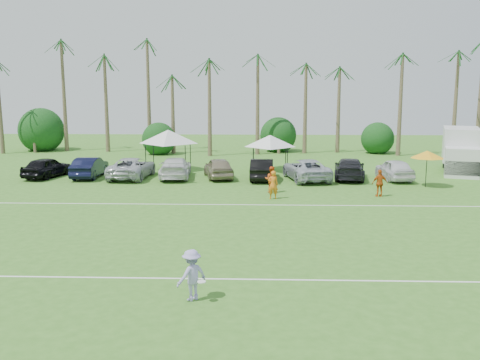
{
  "coord_description": "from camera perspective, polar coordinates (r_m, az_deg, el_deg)",
  "views": [
    {
      "loc": [
        3.92,
        -15.75,
        6.61
      ],
      "look_at": [
        2.93,
        13.07,
        1.6
      ],
      "focal_mm": 40.0,
      "sensor_mm": 36.0,
      "label": 1
    }
  ],
  "objects": [
    {
      "name": "palm_tree_9",
      "position": [
        55.6,
        16.97,
        11.23
      ],
      "size": [
        2.4,
        2.4,
        9.9
      ],
      "color": "brown",
      "rests_on": "ground"
    },
    {
      "name": "bush_tree_0",
      "position": [
        59.55,
        -20.75,
        4.58
      ],
      "size": [
        4.0,
        4.0,
        4.0
      ],
      "color": "brown",
      "rests_on": "ground"
    },
    {
      "name": "palm_tree_0",
      "position": [
        59.68,
        -24.16,
        9.85
      ],
      "size": [
        2.4,
        2.4,
        8.9
      ],
      "color": "brown",
      "rests_on": "ground"
    },
    {
      "name": "bush_tree_2",
      "position": [
        55.01,
        4.14,
        4.81
      ],
      "size": [
        4.0,
        4.0,
        4.0
      ],
      "color": "brown",
      "rests_on": "ground"
    },
    {
      "name": "canopy_tent_right",
      "position": [
        42.77,
        3.23,
        4.81
      ],
      "size": [
        4.12,
        4.12,
        3.34
      ],
      "color": "black",
      "rests_on": "ground"
    },
    {
      "name": "palm_tree_10",
      "position": [
        57.1,
        21.97,
        11.77
      ],
      "size": [
        2.4,
        2.4,
        10.9
      ],
      "color": "brown",
      "rests_on": "ground"
    },
    {
      "name": "sideline_player_c",
      "position": [
        33.74,
        14.69,
        -0.32
      ],
      "size": [
        1.04,
        0.58,
        1.67
      ],
      "primitive_type": "imported",
      "rotation": [
        0.0,
        0.0,
        3.32
      ],
      "color": "#CA5516",
      "rests_on": "ground"
    },
    {
      "name": "palm_tree_3",
      "position": [
        55.17,
        -10.81,
        13.27
      ],
      "size": [
        2.4,
        2.4,
        11.9
      ],
      "color": "brown",
      "rests_on": "ground"
    },
    {
      "name": "canopy_tent_left",
      "position": [
        43.03,
        -7.67,
        5.33
      ],
      "size": [
        4.73,
        4.73,
        3.83
      ],
      "color": "black",
      "rests_on": "ground"
    },
    {
      "name": "palm_tree_8",
      "position": [
        54.52,
        11.75,
        10.57
      ],
      "size": [
        2.4,
        2.4,
        8.9
      ],
      "color": "brown",
      "rests_on": "ground"
    },
    {
      "name": "ground",
      "position": [
        17.53,
        -11.37,
        -12.5
      ],
      "size": [
        120.0,
        120.0,
        0.0
      ],
      "primitive_type": "plane",
      "color": "#396F21",
      "rests_on": "ground"
    },
    {
      "name": "box_truck",
      "position": [
        45.36,
        22.5,
        3.08
      ],
      "size": [
        4.39,
        7.13,
        3.45
      ],
      "rotation": [
        0.0,
        0.0,
        -0.3
      ],
      "color": "silver",
      "rests_on": "ground"
    },
    {
      "name": "palm_tree_1",
      "position": [
        57.71,
        -19.67,
        11.02
      ],
      "size": [
        2.4,
        2.4,
        9.9
      ],
      "color": "brown",
      "rests_on": "ground"
    },
    {
      "name": "bush_tree_1",
      "position": [
        55.85,
        -8.3,
        4.81
      ],
      "size": [
        4.0,
        4.0,
        4.0
      ],
      "color": "brown",
      "rests_on": "ground"
    },
    {
      "name": "palm_tree_5",
      "position": [
        53.93,
        -2.25,
        11.7
      ],
      "size": [
        2.4,
        2.4,
        9.9
      ],
      "color": "brown",
      "rests_on": "ground"
    },
    {
      "name": "parked_car_8",
      "position": [
        40.22,
        16.15,
        1.1
      ],
      "size": [
        2.17,
        4.61,
        1.52
      ],
      "primitive_type": "imported",
      "rotation": [
        0.0,
        0.0,
        3.23
      ],
      "color": "white",
      "rests_on": "ground"
    },
    {
      "name": "parked_car_3",
      "position": [
        39.68,
        -6.92,
        1.31
      ],
      "size": [
        2.54,
        5.4,
        1.52
      ],
      "primitive_type": "imported",
      "rotation": [
        0.0,
        0.0,
        3.22
      ],
      "color": "silver",
      "rests_on": "ground"
    },
    {
      "name": "parked_car_4",
      "position": [
        39.39,
        -2.31,
        1.31
      ],
      "size": [
        2.73,
        4.75,
        1.52
      ],
      "primitive_type": "imported",
      "rotation": [
        0.0,
        0.0,
        3.36
      ],
      "color": "gray",
      "rests_on": "ground"
    },
    {
      "name": "bush_tree_3",
      "position": [
        56.28,
        14.4,
        4.64
      ],
      "size": [
        4.0,
        4.0,
        4.0
      ],
      "color": "brown",
      "rests_on": "ground"
    },
    {
      "name": "parked_car_6",
      "position": [
        38.85,
        7.08,
        1.12
      ],
      "size": [
        3.52,
        5.86,
        1.52
      ],
      "primitive_type": "imported",
      "rotation": [
        0.0,
        0.0,
        3.33
      ],
      "color": "#B2B9C3",
      "rests_on": "ground"
    },
    {
      "name": "sideline_player_a",
      "position": [
        32.01,
        3.54,
        -0.51
      ],
      "size": [
        0.68,
        0.49,
        1.72
      ],
      "primitive_type": "imported",
      "rotation": [
        0.0,
        0.0,
        3.28
      ],
      "color": "orange",
      "rests_on": "ground"
    },
    {
      "name": "palm_tree_6",
      "position": [
        53.82,
        2.1,
        12.62
      ],
      "size": [
        2.4,
        2.4,
        10.9
      ],
      "color": "brown",
      "rests_on": "ground"
    },
    {
      "name": "parked_car_1",
      "position": [
        41.17,
        -15.75,
        1.32
      ],
      "size": [
        1.62,
        4.62,
        1.52
      ],
      "primitive_type": "imported",
      "rotation": [
        0.0,
        0.0,
        3.14
      ],
      "color": "black",
      "rests_on": "ground"
    },
    {
      "name": "parked_car_5",
      "position": [
        38.77,
        2.36,
        1.17
      ],
      "size": [
        1.74,
        4.67,
        1.52
      ],
      "primitive_type": "imported",
      "rotation": [
        0.0,
        0.0,
        3.11
      ],
      "color": "black",
      "rests_on": "ground"
    },
    {
      "name": "parked_car_7",
      "position": [
        39.82,
        11.59,
        1.21
      ],
      "size": [
        2.92,
        5.52,
        1.52
      ],
      "primitive_type": "imported",
      "rotation": [
        0.0,
        0.0,
        2.99
      ],
      "color": "black",
      "rests_on": "ground"
    },
    {
      "name": "palm_tree_7",
      "position": [
        54.02,
        6.47,
        13.46
      ],
      "size": [
        2.4,
        2.4,
        11.9
      ],
      "color": "brown",
      "rests_on": "ground"
    },
    {
      "name": "frisbee_player",
      "position": [
        17.03,
        -5.17,
        -10.06
      ],
      "size": [
        1.2,
        1.16,
        1.64
      ],
      "rotation": [
        0.0,
        0.0,
        3.87
      ],
      "color": "#A498D8",
      "rests_on": "ground"
    },
    {
      "name": "field_lines",
      "position": [
        24.96,
        -7.17,
        -5.56
      ],
      "size": [
        80.0,
        12.1,
        0.01
      ],
      "color": "white",
      "rests_on": "ground"
    },
    {
      "name": "market_umbrella",
      "position": [
        37.71,
        19.35,
        2.59
      ],
      "size": [
        2.21,
        2.21,
        2.46
      ],
      "color": "black",
      "rests_on": "ground"
    },
    {
      "name": "sideline_player_b",
      "position": [
        33.99,
        3.36,
        0.07
      ],
      "size": [
        0.93,
        0.79,
        1.68
      ],
      "primitive_type": "imported",
      "rotation": [
        0.0,
        0.0,
        2.94
      ],
      "color": "#D64C17",
      "rests_on": "ground"
    },
    {
      "name": "palm_tree_4",
      "position": [
        54.34,
        -6.53,
        10.71
      ],
      "size": [
        2.4,
        2.4,
        8.9
      ],
      "color": "brown",
      "rests_on": "ground"
    },
    {
      "name": "palm_tree_2",
      "position": [
        56.12,
        -14.86,
        12.19
      ],
      "size": [
        2.4,
        2.4,
        10.9
      ],
      "color": "brown",
      "rests_on": "ground"
    },
    {
      "name": "parked_car_0",
      "position": [
        42.18,
        -19.92,
        1.29
      ],
      "size": [
        2.75,
        4.76,
        1.52
      ],
      "primitive_type": "imported",
      "rotation": [
        0.0,
        0.0,
        2.92
      ],
      "color": "black",
      "rests_on": "ground"
    },
    {
      "name": "parked_car_2",
      "position": [
        40.17,
        -11.46,
        1.29
      ],
      "size": [
        2.87,
        5.63,
        1.52
      ],
      "primitive_type": "imported",
      "rotation": [
        0.0,
        0.0,
        3.08
      ],
      "color": "#B2B6BC",
      "rests_on": "ground"
    }
  ]
}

